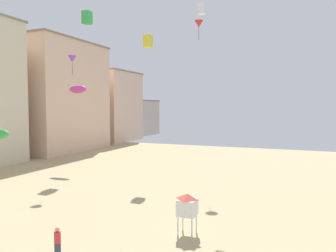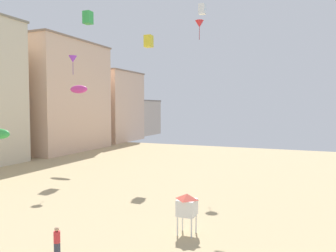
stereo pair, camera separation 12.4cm
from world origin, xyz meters
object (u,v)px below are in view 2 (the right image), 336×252
at_px(kite_flyer, 57,240).
at_px(kite_magenta_parafoil, 79,89).
at_px(kite_white_box, 202,9).
at_px(lifeguard_stand, 187,205).
at_px(kite_green_box, 88,18).
at_px(kite_green_parafoil, 0,134).
at_px(kite_red_delta, 199,24).
at_px(kite_purple_delta, 73,59).
at_px(kite_yellow_box, 149,41).

bearing_deg(kite_flyer, kite_magenta_parafoil, 102.19).
height_order(kite_white_box, kite_magenta_parafoil, kite_white_box).
distance_m(lifeguard_stand, kite_green_box, 33.14).
distance_m(lifeguard_stand, kite_green_parafoil, 23.37).
bearing_deg(kite_white_box, kite_red_delta, 109.11).
distance_m(kite_purple_delta, kite_green_parafoil, 10.79).
bearing_deg(kite_green_parafoil, kite_flyer, -33.26).
distance_m(kite_green_box, kite_magenta_parafoil, 9.87).
relative_size(lifeguard_stand, kite_purple_delta, 1.27).
bearing_deg(kite_flyer, kite_red_delta, 65.21).
relative_size(kite_green_box, kite_green_parafoil, 0.62).
distance_m(kite_green_box, kite_green_parafoil, 19.65).
xyz_separation_m(kite_red_delta, kite_green_box, (-16.23, 1.90, 2.79)).
xyz_separation_m(kite_green_box, kite_green_parafoil, (-1.71, -12.92, -14.71)).
relative_size(kite_flyer, kite_green_parafoil, 0.61).
relative_size(kite_purple_delta, kite_magenta_parafoil, 0.75).
distance_m(kite_flyer, lifeguard_stand, 7.71).
bearing_deg(kite_flyer, kite_green_parafoil, 123.78).
bearing_deg(kite_red_delta, kite_green_parafoil, -148.45).
xyz_separation_m(kite_yellow_box, kite_magenta_parafoil, (-10.29, 0.29, -5.37)).
height_order(kite_purple_delta, kite_green_parafoil, kite_purple_delta).
bearing_deg(kite_magenta_parafoil, kite_red_delta, 0.40).
height_order(kite_yellow_box, kite_green_box, kite_green_box).
xyz_separation_m(kite_flyer, kite_magenta_parafoil, (-15.64, 22.20, 9.22)).
distance_m(kite_red_delta, kite_magenta_parafoil, 17.74).
bearing_deg(kite_red_delta, kite_white_box, -70.89).
bearing_deg(kite_purple_delta, kite_magenta_parafoil, 123.48).
distance_m(kite_purple_delta, kite_magenta_parafoil, 8.17).
bearing_deg(kite_yellow_box, kite_green_parafoil, -138.25).
distance_m(kite_purple_delta, kite_green_box, 11.59).
height_order(kite_purple_delta, kite_red_delta, kite_red_delta).
bearing_deg(kite_red_delta, kite_green_box, 173.31).
xyz_separation_m(kite_purple_delta, kite_green_box, (-4.11, 8.41, 6.83)).
height_order(kite_yellow_box, kite_white_box, kite_white_box).
bearing_deg(kite_white_box, kite_yellow_box, 141.30).
relative_size(kite_flyer, kite_red_delta, 0.78).
bearing_deg(kite_red_delta, lifeguard_stand, -74.96).
bearing_deg(kite_green_parafoil, kite_green_box, 82.46).
bearing_deg(kite_purple_delta, kite_flyer, -54.19).
height_order(kite_flyer, kite_green_box, kite_green_box).
relative_size(kite_green_box, kite_magenta_parafoil, 0.62).
relative_size(kite_flyer, kite_purple_delta, 0.82).
height_order(kite_red_delta, kite_green_box, kite_green_box).
bearing_deg(kite_purple_delta, kite_white_box, -3.04).
height_order(kite_yellow_box, kite_green_parafoil, kite_yellow_box).
xyz_separation_m(kite_flyer, kite_white_box, (3.24, 15.04, 15.48)).
bearing_deg(kite_magenta_parafoil, kite_green_parafoil, -98.32).
bearing_deg(kite_flyer, kite_white_box, 54.89).
distance_m(kite_red_delta, kite_green_parafoil, 24.20).
distance_m(kite_purple_delta, kite_red_delta, 14.34).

